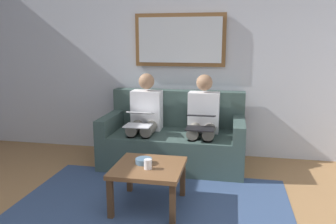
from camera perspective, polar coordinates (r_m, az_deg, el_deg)
wall_rear at (r=4.63m, az=2.18°, el=8.95°), size 6.00×0.12×2.60m
area_rug at (r=3.29m, az=-2.97°, el=-15.92°), size 2.60×1.80×0.01m
couch at (r=4.33m, az=1.07°, el=-4.54°), size 1.74×0.90×0.90m
framed_mirror at (r=4.53m, az=2.01°, el=12.05°), size 1.20×0.05×0.69m
coffee_table at (r=3.19m, az=-3.28°, el=-9.99°), size 0.64×0.64×0.41m
cup at (r=3.08m, az=-3.42°, el=-8.78°), size 0.07×0.07×0.09m
bowl at (r=3.22m, az=-4.11°, el=-8.25°), size 0.16×0.16×0.05m
person_left at (r=4.14m, az=5.91°, el=-1.14°), size 0.38×0.58×1.14m
laptop_black at (r=3.90m, az=5.59°, el=-1.57°), size 0.32×0.37×0.15m
person_right at (r=4.26m, az=-3.92°, el=-0.71°), size 0.38×0.58×1.14m
laptop_white at (r=4.04m, az=-4.79°, el=-1.10°), size 0.31×0.38×0.16m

